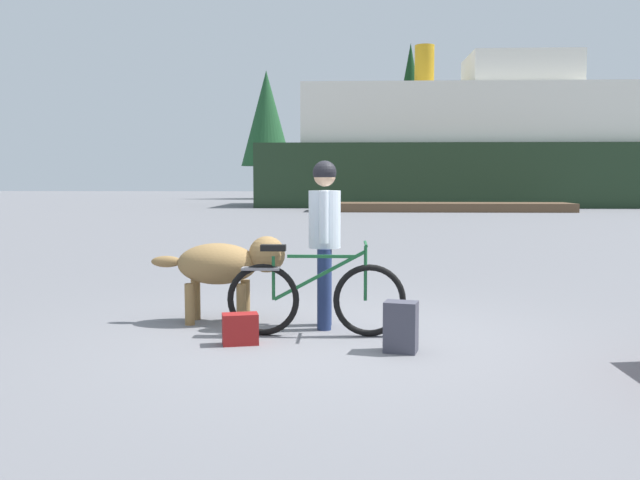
# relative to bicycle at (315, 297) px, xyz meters

# --- Properties ---
(ground_plane) EXTENTS (160.00, 160.00, 0.00)m
(ground_plane) POSITION_rel_bicycle_xyz_m (0.17, -0.11, -0.38)
(ground_plane) COLOR slate
(bicycle) EXTENTS (1.71, 0.44, 0.90)m
(bicycle) POSITION_rel_bicycle_xyz_m (0.00, 0.00, 0.00)
(bicycle) COLOR black
(bicycle) RESTS_ON ground_plane
(person_cyclist) EXTENTS (0.32, 0.53, 1.68)m
(person_cyclist) POSITION_rel_bicycle_xyz_m (0.08, 0.38, 0.63)
(person_cyclist) COLOR navy
(person_cyclist) RESTS_ON ground_plane
(dog) EXTENTS (1.41, 0.51, 0.91)m
(dog) POSITION_rel_bicycle_xyz_m (-0.94, 0.58, 0.24)
(dog) COLOR olive
(dog) RESTS_ON ground_plane
(backpack) EXTENTS (0.32, 0.26, 0.44)m
(backpack) POSITION_rel_bicycle_xyz_m (0.78, -0.58, -0.16)
(backpack) COLOR #3F3F4C
(backpack) RESTS_ON ground_plane
(handbag_pannier) EXTENTS (0.35, 0.25, 0.28)m
(handbag_pannier) POSITION_rel_bicycle_xyz_m (-0.66, -0.37, -0.24)
(handbag_pannier) COLOR maroon
(handbag_pannier) RESTS_ON ground_plane
(dock_pier) EXTENTS (12.14, 2.40, 0.40)m
(dock_pier) POSITION_rel_bicycle_xyz_m (4.61, 25.86, -0.18)
(dock_pier) COLOR brown
(dock_pier) RESTS_ON ground_plane
(ferry_boat) EXTENTS (24.22, 7.70, 9.00)m
(ferry_boat) POSITION_rel_bicycle_xyz_m (7.59, 33.00, 2.81)
(ferry_boat) COLOR #1E331E
(ferry_boat) RESTS_ON ground_plane
(sailboat_moored) EXTENTS (8.35, 2.34, 8.41)m
(sailboat_moored) POSITION_rel_bicycle_xyz_m (13.39, 35.16, 0.11)
(sailboat_moored) COLOR navy
(sailboat_moored) RESTS_ON ground_plane
(pine_tree_far_left) EXTENTS (3.88, 3.88, 9.74)m
(pine_tree_far_left) POSITION_rel_bicycle_xyz_m (-5.92, 46.18, 5.74)
(pine_tree_far_left) COLOR #4C331E
(pine_tree_far_left) RESTS_ON ground_plane
(pine_tree_center) EXTENTS (3.28, 3.28, 11.89)m
(pine_tree_center) POSITION_rel_bicycle_xyz_m (5.07, 47.25, 6.84)
(pine_tree_center) COLOR #4C331E
(pine_tree_center) RESTS_ON ground_plane
(pine_tree_far_right) EXTENTS (3.80, 3.80, 10.63)m
(pine_tree_far_right) POSITION_rel_bicycle_xyz_m (15.88, 47.31, 6.51)
(pine_tree_far_right) COLOR #4C331E
(pine_tree_far_right) RESTS_ON ground_plane
(pine_tree_mid_back) EXTENTS (4.23, 4.23, 10.04)m
(pine_tree_mid_back) POSITION_rel_bicycle_xyz_m (6.13, 53.27, 6.21)
(pine_tree_mid_back) COLOR #4C331E
(pine_tree_mid_back) RESTS_ON ground_plane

